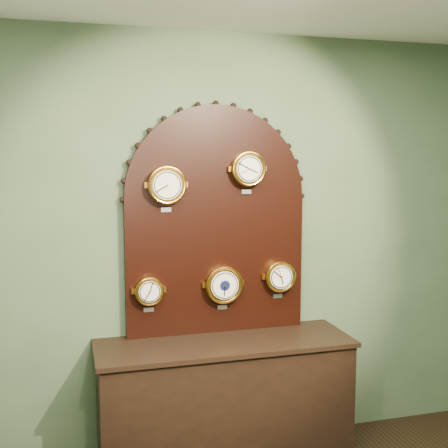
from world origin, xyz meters
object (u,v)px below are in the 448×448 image
object	(u,v)px
roman_clock	(167,185)
hygrometer	(149,291)
shop_counter	(225,405)
barometer	(224,285)
tide_clock	(280,276)
arabic_clock	(248,169)
display_board	(216,213)

from	to	relation	value
roman_clock	hygrometer	distance (m)	0.68
shop_counter	barometer	size ratio (longest dim) A/B	5.29
tide_clock	arabic_clock	bearing A→B (deg)	-179.89
display_board	arabic_clock	xyz separation A→B (m)	(0.20, -0.07, 0.29)
display_board	hygrometer	world-z (taller)	display_board
arabic_clock	tide_clock	distance (m)	0.76
display_board	barometer	bearing A→B (deg)	-62.76
display_board	roman_clock	xyz separation A→B (m)	(-0.34, -0.07, 0.20)
display_board	hygrometer	size ratio (longest dim) A/B	6.41
hygrometer	tide_clock	size ratio (longest dim) A/B	0.90
display_board	roman_clock	size ratio (longest dim) A/B	5.17
display_board	roman_clock	distance (m)	0.39
roman_clock	shop_counter	bearing A→B (deg)	-24.45
barometer	shop_counter	bearing A→B (deg)	-102.79
display_board	roman_clock	bearing A→B (deg)	-168.72
roman_clock	hygrometer	world-z (taller)	roman_clock
roman_clock	barometer	bearing A→B (deg)	-0.04
roman_clock	arabic_clock	xyz separation A→B (m)	(0.54, 0.00, 0.10)
roman_clock	hygrometer	size ratio (longest dim) A/B	1.24
barometer	display_board	bearing A→B (deg)	117.24
shop_counter	display_board	size ratio (longest dim) A/B	1.05
hygrometer	shop_counter	bearing A→B (deg)	-18.66
roman_clock	barometer	size ratio (longest dim) A/B	0.98
arabic_clock	tide_clock	world-z (taller)	arabic_clock
arabic_clock	barometer	xyz separation A→B (m)	(-0.17, -0.00, -0.76)
shop_counter	hygrometer	distance (m)	0.89
hygrometer	display_board	bearing A→B (deg)	8.15
display_board	arabic_clock	size ratio (longest dim) A/B	5.44
hygrometer	tide_clock	world-z (taller)	tide_clock
tide_clock	barometer	bearing A→B (deg)	-179.84
hygrometer	barometer	distance (m)	0.49
display_board	tide_clock	xyz separation A→B (m)	(0.43, -0.07, -0.43)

